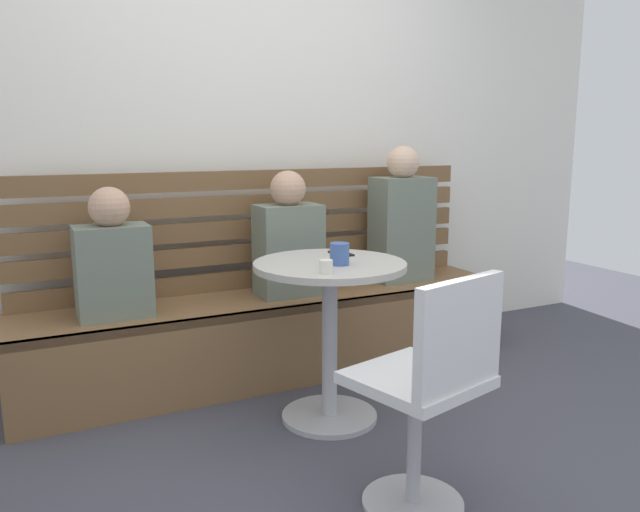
# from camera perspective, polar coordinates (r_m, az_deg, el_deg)

# --- Properties ---
(ground) EXTENTS (8.00, 8.00, 0.00)m
(ground) POSITION_cam_1_polar(r_m,az_deg,el_deg) (2.58, 6.89, -19.15)
(ground) COLOR #42424C
(back_wall) EXTENTS (5.20, 0.10, 2.90)m
(back_wall) POSITION_cam_1_polar(r_m,az_deg,el_deg) (3.72, -6.92, 13.23)
(back_wall) COLOR white
(back_wall) RESTS_ON ground
(booth_bench) EXTENTS (2.70, 0.52, 0.44)m
(booth_bench) POSITION_cam_1_polar(r_m,az_deg,el_deg) (3.47, -4.00, -7.11)
(booth_bench) COLOR brown
(booth_bench) RESTS_ON ground
(booth_backrest) EXTENTS (2.65, 0.04, 0.66)m
(booth_backrest) POSITION_cam_1_polar(r_m,az_deg,el_deg) (3.56, -5.60, 2.51)
(booth_backrest) COLOR brown
(booth_backrest) RESTS_ON booth_bench
(cafe_table) EXTENTS (0.68, 0.68, 0.74)m
(cafe_table) POSITION_cam_1_polar(r_m,az_deg,el_deg) (2.83, 0.92, -4.95)
(cafe_table) COLOR #ADADB2
(cafe_table) RESTS_ON ground
(white_chair) EXTENTS (0.49, 0.49, 0.85)m
(white_chair) POSITION_cam_1_polar(r_m,az_deg,el_deg) (2.17, 10.03, -11.56)
(white_chair) COLOR #ADADB2
(white_chair) RESTS_ON ground
(person_adult) EXTENTS (0.34, 0.22, 0.79)m
(person_adult) POSITION_cam_1_polar(r_m,az_deg,el_deg) (3.75, 7.41, 3.20)
(person_adult) COLOR slate
(person_adult) RESTS_ON booth_bench
(person_child_left) EXTENTS (0.34, 0.22, 0.62)m
(person_child_left) POSITION_cam_1_polar(r_m,az_deg,el_deg) (3.12, -18.31, -0.38)
(person_child_left) COLOR slate
(person_child_left) RESTS_ON booth_bench
(person_child_middle) EXTENTS (0.34, 0.22, 0.67)m
(person_child_middle) POSITION_cam_1_polar(r_m,az_deg,el_deg) (3.37, -2.88, 1.40)
(person_child_middle) COLOR slate
(person_child_middle) RESTS_ON booth_bench
(cup_mug_blue) EXTENTS (0.08, 0.08, 0.09)m
(cup_mug_blue) POSITION_cam_1_polar(r_m,az_deg,el_deg) (2.71, 1.78, 0.19)
(cup_mug_blue) COLOR #3D5B9E
(cup_mug_blue) RESTS_ON cafe_table
(cup_espresso_small) EXTENTS (0.06, 0.06, 0.05)m
(cup_espresso_small) POSITION_cam_1_polar(r_m,az_deg,el_deg) (2.54, 0.54, -0.97)
(cup_espresso_small) COLOR silver
(cup_espresso_small) RESTS_ON cafe_table
(phone_on_table) EXTENTS (0.07, 0.14, 0.01)m
(phone_on_table) POSITION_cam_1_polar(r_m,az_deg,el_deg) (2.96, 1.93, 0.23)
(phone_on_table) COLOR black
(phone_on_table) RESTS_ON cafe_table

